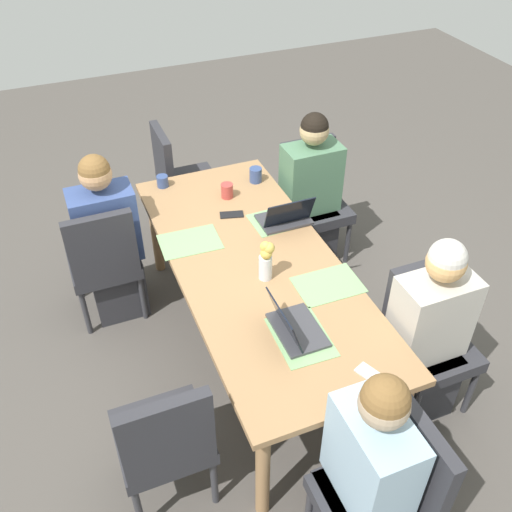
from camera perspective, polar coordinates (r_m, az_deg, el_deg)
ground_plane at (r=3.81m, az=-0.00°, el=-9.07°), size 10.00×10.00×0.00m
dining_table at (r=3.35m, az=-0.00°, el=-1.61°), size 2.20×0.91×0.72m
chair_head_right_left_near at (r=2.73m, az=13.00°, el=-21.75°), size 0.44×0.44×0.90m
person_head_right_left_near at (r=2.70m, az=10.94°, el=-21.11°), size 0.40×0.36×1.19m
chair_far_left_mid at (r=3.36m, az=16.53°, el=-7.11°), size 0.44×0.44×0.90m
person_far_left_mid at (r=3.27m, az=16.50°, el=-7.96°), size 0.36×0.40×1.19m
chair_near_left_far at (r=3.82m, az=-14.95°, el=-0.23°), size 0.44×0.44×0.90m
person_near_left_far at (r=3.86m, az=-14.35°, el=0.95°), size 0.36×0.40×1.19m
chair_far_right_near at (r=4.31m, az=5.61°, el=6.10°), size 0.44×0.44×0.90m
person_far_right_near at (r=4.22m, az=5.35°, el=5.73°), size 0.36×0.40×1.19m
chair_head_left_right_mid at (r=4.55m, az=-7.62°, el=7.88°), size 0.44×0.44×0.90m
chair_near_right_far at (r=2.83m, az=-9.11°, el=-17.53°), size 0.44×0.44×0.90m
flower_vase at (r=3.11m, az=1.01°, el=-0.15°), size 0.08×0.08×0.25m
placemat_head_right_left_near at (r=2.89m, az=4.51°, el=-8.04°), size 0.37×0.27×0.00m
placemat_far_left_mid at (r=3.18m, az=7.20°, el=-2.86°), size 0.26×0.36×0.00m
placemat_near_left_far at (r=3.47m, az=-6.60°, el=1.42°), size 0.28×0.37×0.00m
placemat_far_right_near at (r=3.64m, az=2.35°, el=3.65°), size 0.27×0.37×0.00m
laptop_far_right_near at (r=3.59m, az=2.96°, el=3.86°), size 0.22×0.32×0.21m
laptop_head_right_left_near at (r=2.88m, az=3.77°, el=-7.05°), size 0.32×0.22×0.21m
coffee_mug_near_left at (r=3.99m, az=-0.04°, el=8.09°), size 0.09×0.09×0.10m
coffee_mug_near_right at (r=4.00m, az=-9.30°, el=7.36°), size 0.08×0.08×0.08m
coffee_mug_centre_left at (r=3.83m, az=-2.90°, el=6.52°), size 0.08×0.08×0.10m
phone_black at (r=3.68m, az=-2.44°, el=4.14°), size 0.11×0.16×0.01m
phone_silver at (r=2.77m, az=11.42°, el=-11.54°), size 0.17×0.12×0.01m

